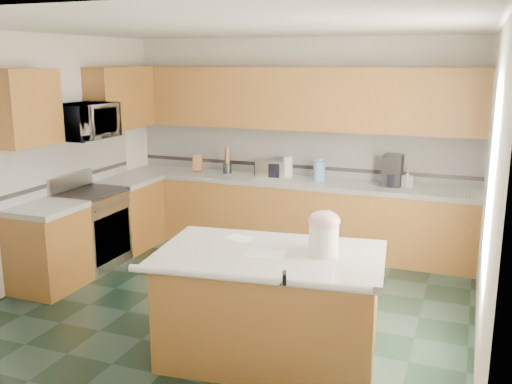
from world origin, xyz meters
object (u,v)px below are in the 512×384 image
at_px(island_top, 270,256).
at_px(soap_bottle_island, 329,230).
at_px(island_base, 270,309).
at_px(coffee_maker, 393,170).
at_px(toaster_oven, 270,169).
at_px(knife_block, 198,163).
at_px(treat_jar, 324,240).

height_order(island_top, soap_bottle_island, soap_bottle_island).
distance_m(island_base, coffee_maker, 2.99).
relative_size(toaster_oven, coffee_maker, 1.00).
xyz_separation_m(soap_bottle_island, knife_block, (-2.49, 2.59, -0.05)).
xyz_separation_m(treat_jar, coffee_maker, (0.14, 2.78, 0.07)).
distance_m(knife_block, coffee_maker, 2.62).
xyz_separation_m(island_base, coffee_maker, (0.55, 2.86, 0.68)).
height_order(island_top, knife_block, knife_block).
bearing_deg(island_base, treat_jar, 4.93).
bearing_deg(soap_bottle_island, island_base, -164.07).
distance_m(soap_bottle_island, knife_block, 3.59).
bearing_deg(soap_bottle_island, knife_block, 118.64).
xyz_separation_m(island_base, island_top, (-0.00, 0.00, 0.46)).
bearing_deg(treat_jar, coffee_maker, 71.19).
relative_size(soap_bottle_island, coffee_maker, 0.84).
height_order(island_top, coffee_maker, coffee_maker).
bearing_deg(coffee_maker, island_base, -98.94).
bearing_deg(soap_bottle_island, toaster_oven, 103.79).
bearing_deg(treat_jar, island_base, 175.99).
height_order(island_base, toaster_oven, toaster_oven).
distance_m(knife_block, toaster_oven, 1.05).
bearing_deg(coffee_maker, knife_block, -177.49).
bearing_deg(toaster_oven, knife_block, 161.66).
bearing_deg(island_top, coffee_maker, 72.15).
height_order(island_base, treat_jar, treat_jar).
bearing_deg(toaster_oven, island_top, -88.50).
height_order(soap_bottle_island, coffee_maker, coffee_maker).
height_order(knife_block, coffee_maker, coffee_maker).
relative_size(island_top, knife_block, 7.86).
distance_m(island_top, treat_jar, 0.44).
xyz_separation_m(island_top, toaster_oven, (-1.02, 2.83, 0.14)).
xyz_separation_m(toaster_oven, coffee_maker, (1.57, 0.03, 0.08)).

